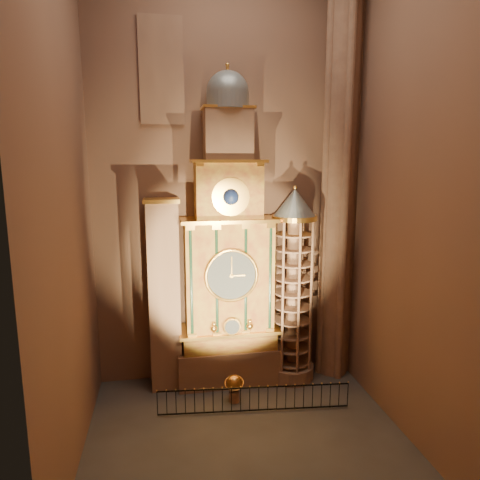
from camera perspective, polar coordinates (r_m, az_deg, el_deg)
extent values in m
plane|color=#383330|center=(20.98, 0.81, -24.55)|extent=(14.00, 14.00, 0.00)
plane|color=brown|center=(23.15, -1.99, 7.86)|extent=(22.00, 0.00, 22.00)
plane|color=brown|center=(17.31, -22.62, 6.25)|extent=(0.00, 22.00, 22.00)
plane|color=brown|center=(19.82, 21.33, 6.75)|extent=(0.00, 22.00, 22.00)
cube|color=#8C634C|center=(24.72, -1.49, -16.09)|extent=(5.60, 2.20, 2.00)
cube|color=maroon|center=(24.09, -1.51, -12.89)|extent=(5.00, 2.00, 1.00)
cube|color=gold|center=(23.83, -1.49, -11.73)|extent=(5.40, 2.30, 0.18)
cube|color=maroon|center=(22.93, -1.55, -4.83)|extent=(4.60, 2.00, 6.00)
cylinder|color=black|center=(21.90, -6.54, -5.63)|extent=(0.32, 0.32, 5.60)
cylinder|color=black|center=(22.02, -3.15, -5.49)|extent=(0.32, 0.32, 5.60)
cylinder|color=black|center=(22.24, 0.71, -5.31)|extent=(0.32, 0.32, 5.60)
cylinder|color=black|center=(22.52, 3.97, -5.14)|extent=(0.32, 0.32, 5.60)
cube|color=gold|center=(22.28, -1.57, 2.73)|extent=(5.00, 2.25, 0.18)
cylinder|color=#2D3033|center=(21.89, -1.15, -4.75)|extent=(2.60, 0.12, 2.60)
torus|color=gold|center=(21.85, -1.13, -4.79)|extent=(2.80, 0.16, 2.80)
cylinder|color=gold|center=(22.61, -1.06, -11.47)|extent=(0.90, 0.10, 0.90)
sphere|color=gold|center=(22.55, -3.52, -11.69)|extent=(0.36, 0.36, 0.36)
sphere|color=gold|center=(22.83, 1.32, -11.39)|extent=(0.36, 0.36, 0.36)
cube|color=maroon|center=(22.19, -1.60, 6.46)|extent=(3.40, 1.80, 3.00)
sphere|color=#0D1244|center=(21.31, -1.23, 5.76)|extent=(0.80, 0.80, 0.80)
cube|color=gold|center=(22.09, -1.61, 10.46)|extent=(3.80, 2.00, 0.15)
cube|color=#8C634C|center=(22.18, -1.64, 13.70)|extent=(2.40, 1.60, 2.60)
sphere|color=slate|center=(22.40, -1.67, 19.06)|extent=(2.10, 2.10, 2.10)
cylinder|color=gold|center=(22.56, -1.68, 21.32)|extent=(0.14, 0.14, 0.80)
cube|color=#8C634C|center=(22.98, -10.02, -7.56)|extent=(1.60, 1.40, 10.00)
cube|color=gold|center=(23.27, -9.86, -12.57)|extent=(1.35, 0.10, 2.10)
cube|color=#461912|center=(23.22, -9.86, -12.63)|extent=(1.05, 0.04, 1.75)
cube|color=gold|center=(22.40, -10.06, -6.43)|extent=(1.35, 0.10, 2.10)
cube|color=#461912|center=(22.34, -10.06, -6.47)|extent=(1.05, 0.04, 1.75)
cube|color=gold|center=(21.80, -10.28, 0.13)|extent=(1.35, 0.10, 2.10)
cube|color=#461912|center=(21.74, -10.28, 0.11)|extent=(1.05, 0.04, 1.75)
cube|color=gold|center=(21.97, -10.44, 5.21)|extent=(1.80, 1.60, 0.20)
cylinder|color=#8C634C|center=(25.43, 6.80, -16.87)|extent=(2.50, 2.50, 0.80)
cylinder|color=#8C634C|center=(23.72, 7.03, -7.16)|extent=(0.70, 0.70, 8.20)
cylinder|color=gold|center=(22.82, 7.26, 2.96)|extent=(2.40, 2.40, 0.25)
cone|color=slate|center=(22.74, 7.30, 4.96)|extent=(2.30, 2.30, 1.50)
sphere|color=gold|center=(22.68, 7.35, 6.97)|extent=(0.20, 0.20, 0.20)
cylinder|color=#8C634C|center=(23.85, 13.17, 7.67)|extent=(1.60, 1.60, 22.00)
cylinder|color=#8C634C|center=(24.18, 14.93, 7.62)|extent=(0.44, 0.44, 22.00)
cylinder|color=#8C634C|center=(23.55, 11.37, 7.70)|extent=(0.44, 0.44, 22.00)
cylinder|color=#8C634C|center=(24.59, 12.43, 7.77)|extent=(0.44, 0.44, 22.00)
cylinder|color=#8C634C|center=(23.12, 13.96, 7.56)|extent=(0.44, 0.44, 22.00)
cube|color=navy|center=(23.27, -10.46, 21.33)|extent=(2.00, 0.10, 5.00)
cube|color=#8C634C|center=(23.21, -10.46, 21.36)|extent=(2.20, 0.06, 5.20)
cylinder|color=#8C634C|center=(23.11, -0.78, -20.05)|extent=(0.53, 0.53, 0.62)
sphere|color=#BE7935|center=(22.76, -0.78, -18.51)|extent=(0.80, 0.80, 0.80)
torus|color=#BE7935|center=(22.76, -0.78, -18.51)|extent=(1.21, 1.17, 0.43)
cube|color=black|center=(21.78, 1.92, -19.06)|extent=(9.25, 0.93, 0.06)
cube|color=black|center=(22.39, 1.90, -21.73)|extent=(9.25, 0.93, 0.06)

